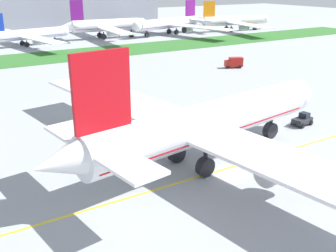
{
  "coord_description": "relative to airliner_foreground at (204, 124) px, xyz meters",
  "views": [
    {
      "loc": [
        -32.44,
        -37.31,
        24.77
      ],
      "look_at": [
        -2.54,
        11.28,
        3.87
      ],
      "focal_mm": 42.85,
      "sensor_mm": 36.0,
      "label": 1
    }
  ],
  "objects": [
    {
      "name": "parked_airliner_far_right",
      "position": [
        71.15,
        123.83,
        -0.84
      ],
      "size": [
        44.24,
        70.65,
        15.35
      ],
      "color": "white",
      "rests_on": "ground"
    },
    {
      "name": "parked_airliner_far_outer",
      "position": [
        105.95,
        118.99,
        -0.97
      ],
      "size": [
        41.74,
        65.9,
        14.95
      ],
      "color": "white",
      "rests_on": "ground"
    },
    {
      "name": "parked_airliner_far_left",
      "position": [
        5.37,
        123.32,
        -1.63
      ],
      "size": [
        35.23,
        55.39,
        13.03
      ],
      "color": "white",
      "rests_on": "ground"
    },
    {
      "name": "service_truck_baggage_loader",
      "position": [
        47.04,
        48.56,
        -4.39
      ],
      "size": [
        5.67,
        4.15,
        3.11
      ],
      "color": "#B21E19",
      "rests_on": "ground"
    },
    {
      "name": "ground_crew_wingwalker_port",
      "position": [
        5.89,
        -1.47,
        -5.03
      ],
      "size": [
        0.5,
        0.44,
        1.66
      ],
      "color": "black",
      "rests_on": "ground"
    },
    {
      "name": "airliner_foreground",
      "position": [
        0.0,
        0.0,
        0.0
      ],
      "size": [
        48.72,
        76.53,
        17.81
      ],
      "color": "white",
      "rests_on": "ground"
    },
    {
      "name": "apron_taxi_line",
      "position": [
        0.91,
        -3.08,
        -6.04
      ],
      "size": [
        280.0,
        0.36,
        0.01
      ],
      "primitive_type": "cube",
      "color": "yellow",
      "rests_on": "ground"
    },
    {
      "name": "ground_plane",
      "position": [
        0.91,
        -4.38,
        -6.04
      ],
      "size": [
        600.0,
        600.0,
        0.0
      ],
      "primitive_type": "plane",
      "color": "#9399A0",
      "rests_on": "ground"
    },
    {
      "name": "grass_median_strip",
      "position": [
        0.91,
        95.0,
        -5.99
      ],
      "size": [
        320.0,
        24.0,
        0.1
      ],
      "primitive_type": "cube",
      "color": "#2D6628",
      "rests_on": "ground"
    },
    {
      "name": "parked_airliner_far_centre",
      "position": [
        39.74,
        126.78,
        -0.38
      ],
      "size": [
        39.55,
        60.27,
        16.75
      ],
      "color": "white",
      "rests_on": "ground"
    },
    {
      "name": "terminal_building",
      "position": [
        38.79,
        174.49,
        2.96
      ],
      "size": [
        99.32,
        20.0,
        18.0
      ],
      "primitive_type": "cube",
      "color": "gray",
      "rests_on": "ground"
    },
    {
      "name": "pushback_tug",
      "position": [
        24.8,
        3.59,
        -5.02
      ],
      "size": [
        5.75,
        2.87,
        2.26
      ],
      "color": "#26262B",
      "rests_on": "ground"
    }
  ]
}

